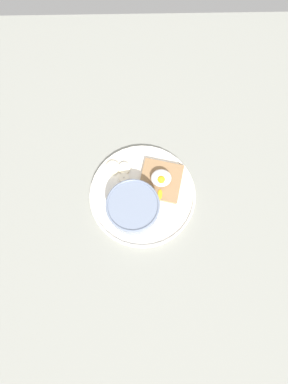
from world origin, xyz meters
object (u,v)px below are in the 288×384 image
banana_slice_front (126,168)px  banana_slice_back (114,168)px  oatmeal_bowl (135,208)px  toast_slice (162,181)px  poached_egg (163,178)px  banana_slice_left (125,178)px

banana_slice_front → banana_slice_back: 2.99cm
oatmeal_bowl → toast_slice: (-7.07, -7.54, -2.09)cm
oatmeal_bowl → poached_egg: (-7.06, -7.39, 0.07)cm
poached_egg → banana_slice_back: poached_egg is taller
banana_slice_left → banana_slice_back: banana_slice_back is taller
banana_slice_front → banana_slice_left: size_ratio=1.14×
oatmeal_bowl → poached_egg: 10.22cm
toast_slice → poached_egg: poached_egg is taller
banana_slice_front → banana_slice_left: banana_slice_front is taller
poached_egg → banana_slice_front: bearing=-22.3°
toast_slice → poached_egg: size_ratio=1.62×
banana_slice_left → banana_slice_back: (2.91, -2.88, 0.11)cm
banana_slice_left → poached_egg: bearing=173.4°
oatmeal_bowl → toast_slice: size_ratio=1.03×
banana_slice_front → banana_slice_left: 2.76cm
poached_egg → banana_slice_left: 9.84cm
oatmeal_bowl → toast_slice: bearing=-133.2°
toast_slice → banana_slice_back: 12.96cm
toast_slice → banana_slice_left: (9.48, -0.94, -0.31)cm
oatmeal_bowl → banana_slice_front: oatmeal_bowl is taller
oatmeal_bowl → banana_slice_left: size_ratio=3.68×
banana_slice_front → poached_egg: bearing=157.7°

